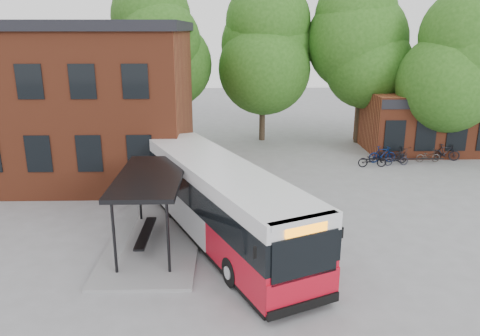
{
  "coord_description": "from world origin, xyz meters",
  "views": [
    {
      "loc": [
        -1.55,
        -17.75,
        8.09
      ],
      "look_at": [
        -1.03,
        2.72,
        2.0
      ],
      "focal_mm": 35.0,
      "sensor_mm": 36.0,
      "label": 1
    }
  ],
  "objects_px": {
    "bicycle_3": "(404,153)",
    "bicycle_7": "(445,152)",
    "bus_shelter": "(152,210)",
    "bicycle_1": "(382,154)",
    "bicycle_6": "(428,156)",
    "bicycle_0": "(372,160)",
    "city_bus": "(220,202)",
    "bicycle_4": "(392,155)",
    "bicycle_2": "(396,159)"
  },
  "relations": [
    {
      "from": "bicycle_3",
      "to": "bicycle_6",
      "type": "relative_size",
      "value": 0.99
    },
    {
      "from": "bicycle_1",
      "to": "bicycle_6",
      "type": "relative_size",
      "value": 1.14
    },
    {
      "from": "bicycle_3",
      "to": "bicycle_0",
      "type": "bearing_deg",
      "value": 97.29
    },
    {
      "from": "bus_shelter",
      "to": "city_bus",
      "type": "distance_m",
      "value": 2.64
    },
    {
      "from": "bicycle_3",
      "to": "bicycle_4",
      "type": "bearing_deg",
      "value": 87.45
    },
    {
      "from": "bicycle_1",
      "to": "bicycle_4",
      "type": "distance_m",
      "value": 0.7
    },
    {
      "from": "bus_shelter",
      "to": "bicycle_1",
      "type": "distance_m",
      "value": 17.05
    },
    {
      "from": "bicycle_2",
      "to": "bicycle_6",
      "type": "xyz_separation_m",
      "value": [
        2.26,
        0.69,
        0.0
      ]
    },
    {
      "from": "bicycle_0",
      "to": "bicycle_2",
      "type": "xyz_separation_m",
      "value": [
        1.59,
        0.32,
        -0.06
      ]
    },
    {
      "from": "bicycle_6",
      "to": "bicycle_7",
      "type": "height_order",
      "value": "bicycle_7"
    },
    {
      "from": "city_bus",
      "to": "bicycle_4",
      "type": "distance_m",
      "value": 15.44
    },
    {
      "from": "bicycle_7",
      "to": "bicycle_4",
      "type": "bearing_deg",
      "value": 108.04
    },
    {
      "from": "bus_shelter",
      "to": "bicycle_2",
      "type": "distance_m",
      "value": 17.15
    },
    {
      "from": "bicycle_2",
      "to": "bicycle_3",
      "type": "height_order",
      "value": "bicycle_3"
    },
    {
      "from": "bicycle_1",
      "to": "bicycle_6",
      "type": "bearing_deg",
      "value": -95.61
    },
    {
      "from": "bus_shelter",
      "to": "city_bus",
      "type": "height_order",
      "value": "city_bus"
    },
    {
      "from": "bicycle_1",
      "to": "bicycle_2",
      "type": "bearing_deg",
      "value": -140.16
    },
    {
      "from": "city_bus",
      "to": "bus_shelter",
      "type": "bearing_deg",
      "value": 166.73
    },
    {
      "from": "bicycle_1",
      "to": "bicycle_6",
      "type": "height_order",
      "value": "bicycle_1"
    },
    {
      "from": "bicycle_0",
      "to": "bicycle_1",
      "type": "bearing_deg",
      "value": -44.49
    },
    {
      "from": "city_bus",
      "to": "bicycle_1",
      "type": "distance_m",
      "value": 14.86
    },
    {
      "from": "bicycle_1",
      "to": "bicycle_6",
      "type": "xyz_separation_m",
      "value": [
        2.94,
        0.03,
        -0.12
      ]
    },
    {
      "from": "bus_shelter",
      "to": "bicycle_4",
      "type": "height_order",
      "value": "bus_shelter"
    },
    {
      "from": "bus_shelter",
      "to": "bicycle_7",
      "type": "relative_size",
      "value": 3.95
    },
    {
      "from": "city_bus",
      "to": "bicycle_1",
      "type": "xyz_separation_m",
      "value": [
        10.04,
        10.91,
        -1.01
      ]
    },
    {
      "from": "bicycle_7",
      "to": "bicycle_2",
      "type": "bearing_deg",
      "value": 120.58
    },
    {
      "from": "bicycle_0",
      "to": "bicycle_7",
      "type": "height_order",
      "value": "bicycle_7"
    },
    {
      "from": "bicycle_2",
      "to": "bicycle_4",
      "type": "bearing_deg",
      "value": -7.21
    },
    {
      "from": "bicycle_1",
      "to": "bicycle_0",
      "type": "bearing_deg",
      "value": 130.75
    },
    {
      "from": "bicycle_0",
      "to": "bicycle_1",
      "type": "relative_size",
      "value": 0.99
    },
    {
      "from": "city_bus",
      "to": "bicycle_7",
      "type": "relative_size",
      "value": 6.85
    },
    {
      "from": "city_bus",
      "to": "bicycle_6",
      "type": "distance_m",
      "value": 17.02
    },
    {
      "from": "bicycle_7",
      "to": "bicycle_1",
      "type": "bearing_deg",
      "value": 109.34
    },
    {
      "from": "bus_shelter",
      "to": "bicycle_3",
      "type": "relative_size",
      "value": 4.55
    },
    {
      "from": "city_bus",
      "to": "bicycle_0",
      "type": "relative_size",
      "value": 6.92
    },
    {
      "from": "bicycle_1",
      "to": "bicycle_7",
      "type": "bearing_deg",
      "value": -90.61
    },
    {
      "from": "bicycle_1",
      "to": "bicycle_7",
      "type": "distance_m",
      "value": 4.23
    },
    {
      "from": "bicycle_0",
      "to": "bicycle_4",
      "type": "distance_m",
      "value": 1.94
    },
    {
      "from": "bicycle_4",
      "to": "bus_shelter",
      "type": "bearing_deg",
      "value": 155.33
    },
    {
      "from": "bicycle_3",
      "to": "bus_shelter",
      "type": "bearing_deg",
      "value": 106.82
    },
    {
      "from": "bicycle_0",
      "to": "bicycle_4",
      "type": "relative_size",
      "value": 0.97
    },
    {
      "from": "bicycle_3",
      "to": "bicycle_4",
      "type": "xyz_separation_m",
      "value": [
        -0.89,
        -0.34,
        0.01
      ]
    },
    {
      "from": "bus_shelter",
      "to": "city_bus",
      "type": "relative_size",
      "value": 0.58
    },
    {
      "from": "bicycle_2",
      "to": "bicycle_1",
      "type": "bearing_deg",
      "value": 38.6
    },
    {
      "from": "bicycle_3",
      "to": "bicycle_7",
      "type": "distance_m",
      "value": 2.65
    },
    {
      "from": "bicycle_2",
      "to": "bicycle_4",
      "type": "distance_m",
      "value": 0.81
    },
    {
      "from": "bicycle_0",
      "to": "bicycle_1",
      "type": "distance_m",
      "value": 1.34
    },
    {
      "from": "bicycle_4",
      "to": "bicycle_7",
      "type": "distance_m",
      "value": 3.55
    },
    {
      "from": "bicycle_4",
      "to": "bicycle_3",
      "type": "bearing_deg",
      "value": -45.06
    },
    {
      "from": "bicycle_0",
      "to": "bicycle_2",
      "type": "bearing_deg",
      "value": -80.14
    }
  ]
}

